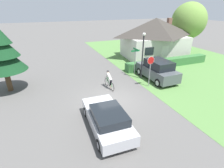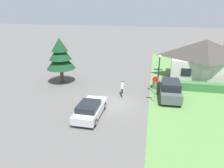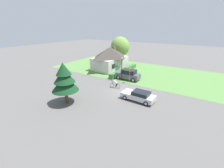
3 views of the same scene
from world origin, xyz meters
name	(u,v)px [view 1 (image 1 of 3)]	position (x,y,z in m)	size (l,w,h in m)	color
ground_plane	(112,99)	(0.00, 0.00, 0.00)	(140.00, 140.00, 0.00)	#5B5956
grass_verge_right	(190,66)	(11.32, 4.00, 0.01)	(16.00, 36.00, 0.01)	#568442
cottage_house	(155,37)	(9.59, 8.91, 2.57)	(8.63, 6.21, 4.94)	beige
hedge_row	(168,63)	(8.73, 4.75, 0.45)	(10.35, 0.90, 0.90)	#387038
sedan_left_lane	(107,119)	(-1.49, -3.00, 0.67)	(2.01, 4.46, 1.34)	#BCBCC1
cyclist	(109,80)	(0.54, 1.90, 0.72)	(0.44, 1.75, 1.50)	black
parked_suv_right	(157,70)	(5.32, 2.03, 0.92)	(2.06, 4.46, 1.89)	#4C5156
stop_sign	(150,66)	(3.79, 0.97, 1.82)	(0.64, 0.07, 2.62)	gray
street_lamp	(143,51)	(4.07, 2.73, 2.69)	(0.29, 0.29, 4.31)	black
street_name_sign	(135,57)	(4.02, 3.96, 1.83)	(0.90, 0.90, 2.64)	gray
conifer_tall_near	(1,51)	(-7.13, 4.51, 3.26)	(3.31, 3.31, 5.30)	#4C3823
deciduous_tree_right	(189,21)	(15.72, 9.80, 4.33)	(4.78, 4.78, 6.84)	#4C3823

